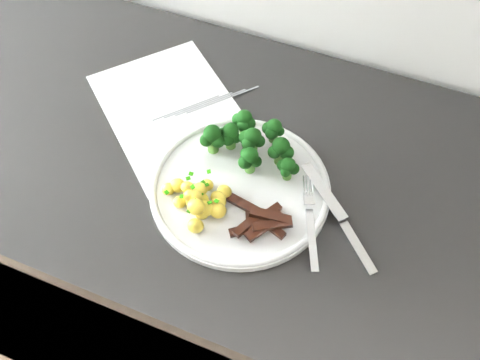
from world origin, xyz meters
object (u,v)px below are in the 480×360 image
(broccoli, at_px, (251,141))
(beef_strips, at_px, (262,221))
(recipe_paper, at_px, (173,111))
(plate, at_px, (240,188))
(counter, at_px, (230,278))
(potatoes, at_px, (200,200))
(fork, at_px, (311,225))
(knife, at_px, (347,230))

(broccoli, distance_m, beef_strips, 0.14)
(recipe_paper, height_order, plate, plate)
(counter, relative_size, potatoes, 21.39)
(recipe_paper, bearing_deg, beef_strips, -34.91)
(beef_strips, bearing_deg, fork, 17.30)
(broccoli, bearing_deg, plate, -82.24)
(plate, distance_m, beef_strips, 0.08)
(potatoes, distance_m, fork, 0.18)
(plate, relative_size, potatoes, 2.57)
(beef_strips, distance_m, knife, 0.13)
(fork, bearing_deg, recipe_paper, 155.12)
(recipe_paper, bearing_deg, plate, -32.33)
(plate, bearing_deg, recipe_paper, 147.67)
(recipe_paper, bearing_deg, potatoes, -51.79)
(beef_strips, height_order, fork, beef_strips)
(plate, distance_m, potatoes, 0.08)
(recipe_paper, relative_size, knife, 2.30)
(fork, relative_size, knife, 0.98)
(potatoes, relative_size, beef_strips, 0.98)
(fork, bearing_deg, knife, 20.56)
(broccoli, bearing_deg, counter, -153.50)
(potatoes, bearing_deg, beef_strips, 2.83)
(knife, bearing_deg, broccoli, 157.58)
(counter, relative_size, plate, 8.31)
(counter, height_order, plate, plate)
(plate, bearing_deg, potatoes, -127.97)
(recipe_paper, height_order, knife, knife)
(knife, bearing_deg, plate, 176.78)
(knife, bearing_deg, fork, -159.44)
(broccoli, xyz_separation_m, knife, (0.19, -0.08, -0.04))
(plate, distance_m, broccoli, 0.08)
(recipe_paper, relative_size, fork, 2.34)
(counter, height_order, beef_strips, beef_strips)
(beef_strips, xyz_separation_m, knife, (0.13, 0.04, -0.01))
(counter, bearing_deg, potatoes, -88.74)
(plate, height_order, fork, fork)
(potatoes, distance_m, beef_strips, 0.10)
(counter, bearing_deg, plate, -46.74)
(plate, xyz_separation_m, broccoli, (-0.01, 0.07, 0.04))
(counter, xyz_separation_m, plate, (0.05, -0.05, 0.47))
(broccoli, xyz_separation_m, potatoes, (-0.04, -0.13, -0.02))
(plate, distance_m, knife, 0.18)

